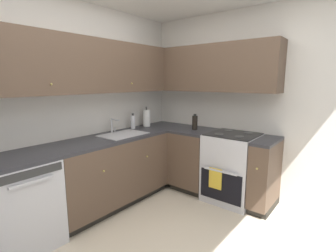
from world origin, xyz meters
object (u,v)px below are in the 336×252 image
object	(u,v)px
paper_towel_roll	(147,118)
oven_range	(232,167)
soap_bottle	(133,122)
oil_bottle	(195,122)
dishwasher	(20,204)

from	to	relation	value
paper_towel_roll	oven_range	bearing A→B (deg)	-79.16
oven_range	soap_bottle	bearing A→B (deg)	111.43
paper_towel_roll	oil_bottle	size ratio (longest dim) A/B	1.40
oven_range	oil_bottle	world-z (taller)	oil_bottle
dishwasher	oil_bottle	distance (m)	2.29
oven_range	soap_bottle	size ratio (longest dim) A/B	4.64
soap_bottle	paper_towel_roll	size ratio (longest dim) A/B	0.72
soap_bottle	paper_towel_roll	world-z (taller)	paper_towel_roll
paper_towel_roll	dishwasher	bearing A→B (deg)	-175.22
oven_range	dishwasher	bearing A→B (deg)	152.20
soap_bottle	oven_range	bearing A→B (deg)	-68.57
dishwasher	soap_bottle	size ratio (longest dim) A/B	3.81
dishwasher	paper_towel_roll	size ratio (longest dim) A/B	2.74
dishwasher	oil_bottle	size ratio (longest dim) A/B	3.83
dishwasher	soap_bottle	xyz separation A→B (m)	(1.65, 0.18, 0.56)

